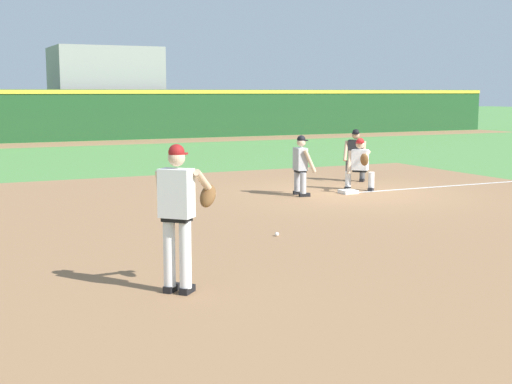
{
  "coord_description": "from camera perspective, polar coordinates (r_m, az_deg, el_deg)",
  "views": [
    {
      "loc": [
        -9.46,
        -14.74,
        2.49
      ],
      "look_at": [
        -4.67,
        -4.58,
        0.9
      ],
      "focal_mm": 50.0,
      "sensor_mm": 36.0,
      "label": 1
    }
  ],
  "objects": [
    {
      "name": "umpire",
      "position": [
        20.05,
        7.96,
        3.1
      ],
      "size": [
        0.67,
        0.67,
        1.46
      ],
      "color": "black",
      "rests_on": "ground"
    },
    {
      "name": "infield_dirt_patch",
      "position": [
        13.23,
        2.81,
        -2.8
      ],
      "size": [
        18.0,
        18.0,
        0.01
      ],
      "primitive_type": "cube",
      "color": "#936B47",
      "rests_on": "ground"
    },
    {
      "name": "ground_plane",
      "position": [
        17.69,
        7.37,
        -0.12
      ],
      "size": [
        160.0,
        160.0,
        0.0
      ],
      "primitive_type": "plane",
      "color": "#518942"
    },
    {
      "name": "stadium_seating_block",
      "position": [
        40.75,
        -11.93,
        7.84
      ],
      "size": [
        5.66,
        4.2,
        4.9
      ],
      "color": "gray",
      "rests_on": "ground"
    },
    {
      "name": "baserunner",
      "position": [
        17.11,
        3.62,
        2.33
      ],
      "size": [
        0.49,
        0.63,
        1.46
      ],
      "color": "black",
      "rests_on": "ground"
    },
    {
      "name": "baseball",
      "position": [
        12.37,
        1.68,
        -3.4
      ],
      "size": [
        0.07,
        0.07,
        0.07
      ],
      "primitive_type": "sphere",
      "color": "white",
      "rests_on": "ground"
    },
    {
      "name": "first_baseman",
      "position": [
        18.14,
        8.32,
        2.39
      ],
      "size": [
        0.74,
        1.08,
        1.34
      ],
      "color": "black",
      "rests_on": "ground"
    },
    {
      "name": "pitcher",
      "position": [
        8.8,
        -6.16,
        -1.37
      ],
      "size": [
        0.85,
        0.56,
        1.86
      ],
      "color": "black",
      "rests_on": "ground"
    },
    {
      "name": "warning_track_strip",
      "position": [
        36.09,
        -10.01,
        3.96
      ],
      "size": [
        48.0,
        3.2,
        0.01
      ],
      "primitive_type": "cube",
      "color": "#936B47",
      "rests_on": "ground"
    },
    {
      "name": "outfield_wall",
      "position": [
        37.95,
        -10.86,
        6.23
      ],
      "size": [
        48.0,
        0.54,
        2.6
      ],
      "color": "#1E4C23",
      "rests_on": "ground"
    },
    {
      "name": "first_base_bag",
      "position": [
        17.68,
        7.37,
        0.02
      ],
      "size": [
        0.38,
        0.38,
        0.09
      ],
      "primitive_type": "cube",
      "color": "white",
      "rests_on": "ground"
    }
  ]
}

